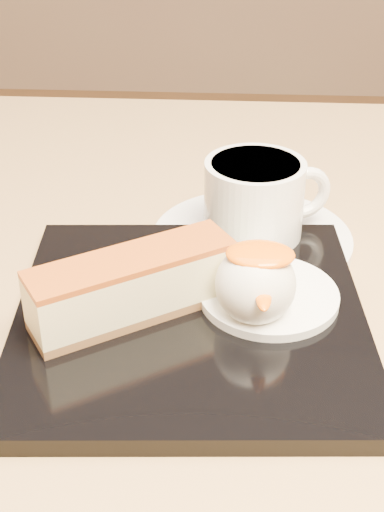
# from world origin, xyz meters

# --- Properties ---
(table) EXTENTS (0.80, 0.80, 0.72)m
(table) POSITION_xyz_m (0.00, 0.00, 0.56)
(table) COLOR black
(table) RESTS_ON ground
(dessert_plate) EXTENTS (0.23, 0.23, 0.01)m
(dessert_plate) POSITION_xyz_m (0.02, -0.02, 0.73)
(dessert_plate) COLOR black
(dessert_plate) RESTS_ON table
(cheesecake) EXTENTS (0.13, 0.10, 0.04)m
(cheesecake) POSITION_xyz_m (-0.01, -0.02, 0.75)
(cheesecake) COLOR brown
(cheesecake) RESTS_ON dessert_plate
(cream_smear) EXTENTS (0.09, 0.09, 0.01)m
(cream_smear) POSITION_xyz_m (0.07, -0.00, 0.73)
(cream_smear) COLOR white
(cream_smear) RESTS_ON dessert_plate
(ice_cream_scoop) EXTENTS (0.05, 0.05, 0.05)m
(ice_cream_scoop) POSITION_xyz_m (0.06, -0.02, 0.76)
(ice_cream_scoop) COLOR white
(ice_cream_scoop) RESTS_ON cream_smear
(mango_sauce) EXTENTS (0.04, 0.03, 0.01)m
(mango_sauce) POSITION_xyz_m (0.07, -0.02, 0.78)
(mango_sauce) COLOR #FF6908
(mango_sauce) RESTS_ON ice_cream_scoop
(mint_sprig) EXTENTS (0.03, 0.02, 0.00)m
(mint_sprig) POSITION_xyz_m (0.04, 0.02, 0.74)
(mint_sprig) COLOR green
(mint_sprig) RESTS_ON cream_smear
(saucer) EXTENTS (0.15, 0.15, 0.01)m
(saucer) POSITION_xyz_m (0.06, 0.08, 0.72)
(saucer) COLOR white
(saucer) RESTS_ON table
(coffee_cup) EXTENTS (0.10, 0.07, 0.06)m
(coffee_cup) POSITION_xyz_m (0.07, 0.08, 0.76)
(coffee_cup) COLOR white
(coffee_cup) RESTS_ON saucer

